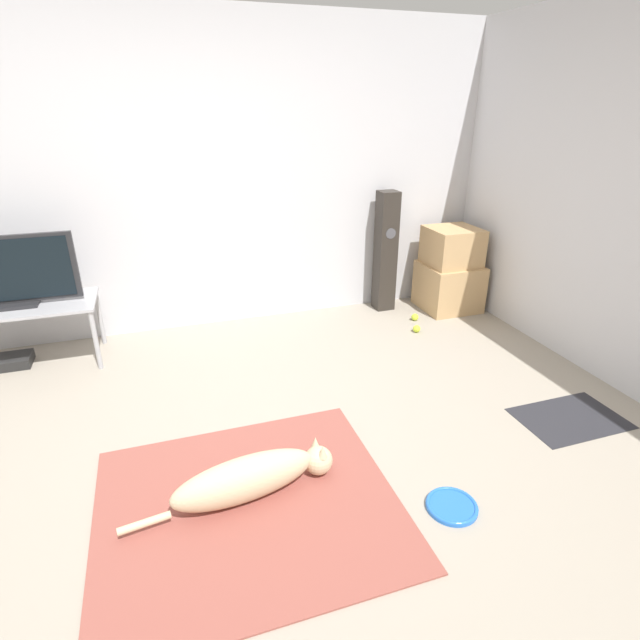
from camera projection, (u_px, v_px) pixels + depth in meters
name	position (u px, v px, depth m)	size (l,w,h in m)	color
ground_plane	(259.00, 465.00, 2.79)	(12.00, 12.00, 0.00)	#9E9384
wall_back	(198.00, 180.00, 4.10)	(8.00, 0.06, 2.55)	silver
area_rug	(248.00, 506.00, 2.50)	(1.47, 1.33, 0.01)	#934C42
dog	(252.00, 477.00, 2.52)	(1.10, 0.31, 0.24)	beige
frisbee	(452.00, 506.00, 2.49)	(0.26, 0.26, 0.03)	blue
cardboard_box_lower	(449.00, 286.00, 4.84)	(0.52, 0.51, 0.44)	tan
cardboard_box_upper	(452.00, 246.00, 4.69)	(0.46, 0.44, 0.35)	tan
floor_speaker	(386.00, 252.00, 4.70)	(0.17, 0.18, 1.13)	#2D2823
tv_stand	(17.00, 313.00, 3.68)	(1.10, 0.52, 0.49)	#A8A8AD
tv	(6.00, 273.00, 3.56)	(0.94, 0.20, 0.52)	#232326
tennis_ball_by_boxes	(417.00, 329.00, 4.39)	(0.07, 0.07, 0.07)	#C6E033
tennis_ball_near_speaker	(415.00, 317.00, 4.62)	(0.07, 0.07, 0.07)	#C6E033
game_console	(10.00, 361.00, 3.82)	(0.30, 0.23, 0.08)	black
door_mat	(570.00, 418.00, 3.20)	(0.66, 0.44, 0.01)	#28282D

